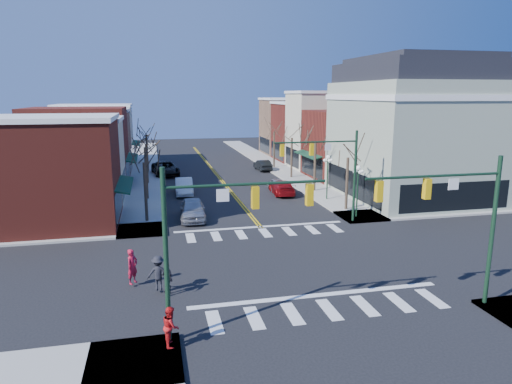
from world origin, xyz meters
TOP-DOWN VIEW (x-y plane):
  - ground at (0.00, 0.00)m, footprint 160.00×160.00m
  - sidewalk_left at (-8.75, 20.00)m, footprint 3.50×70.00m
  - sidewalk_right at (8.75, 20.00)m, footprint 3.50×70.00m
  - bldg_left_brick_a at (-15.50, 11.75)m, footprint 10.00×8.50m
  - bldg_left_stucco_a at (-15.50, 19.50)m, footprint 10.00×7.00m
  - bldg_left_brick_b at (-15.50, 27.50)m, footprint 10.00×9.00m
  - bldg_left_tan at (-15.50, 35.75)m, footprint 10.00×7.50m
  - bldg_left_stucco_b at (-15.50, 43.50)m, footprint 10.00×8.00m
  - bldg_right_brick_a at (15.50, 25.75)m, footprint 10.00×8.50m
  - bldg_right_stucco at (15.50, 33.50)m, footprint 10.00×7.00m
  - bldg_right_brick_b at (15.50, 41.00)m, footprint 10.00×8.00m
  - bldg_right_tan at (15.50, 49.00)m, footprint 10.00×8.00m
  - victorian_corner at (16.50, 14.50)m, footprint 12.25×14.25m
  - traffic_mast_near_left at (-5.55, -7.40)m, footprint 6.60×0.28m
  - traffic_mast_near_right at (5.55, -7.40)m, footprint 6.60×0.28m
  - traffic_mast_far_right at (5.55, 7.40)m, footprint 6.60×0.28m
  - lamppost_corner at (8.20, 8.50)m, footprint 0.36×0.36m
  - lamppost_midblock at (8.20, 15.00)m, footprint 0.36×0.36m
  - tree_left_a at (-8.40, 11.00)m, footprint 0.24×0.24m
  - tree_left_b at (-8.40, 19.00)m, footprint 0.24×0.24m
  - tree_left_c at (-8.40, 27.00)m, footprint 0.24×0.24m
  - tree_left_d at (-8.40, 35.00)m, footprint 0.24×0.24m
  - tree_right_a at (8.40, 11.00)m, footprint 0.24×0.24m
  - tree_right_b at (8.40, 19.00)m, footprint 0.24×0.24m
  - tree_right_c at (8.40, 27.00)m, footprint 0.24×0.24m
  - tree_right_d at (8.40, 35.00)m, footprint 0.24×0.24m
  - car_left_near at (-4.80, 11.06)m, footprint 2.24×5.00m
  - car_left_mid at (-4.80, 20.81)m, footprint 1.82×4.84m
  - car_left_far at (-6.27, 32.43)m, footprint 3.60×6.44m
  - car_right_near at (4.80, 18.57)m, footprint 2.31×5.02m
  - car_right_mid at (4.80, 20.47)m, footprint 1.92×4.03m
  - car_right_far at (6.40, 33.35)m, footprint 1.72×4.32m
  - pedestrian_red_a at (-9.03, -1.36)m, footprint 0.77×0.81m
  - pedestrian_red_b at (-7.34, -7.92)m, footprint 0.63×0.80m
  - pedestrian_dark_a at (-7.30, -2.89)m, footprint 0.74×0.98m
  - pedestrian_dark_b at (-7.72, -2.50)m, footprint 1.22×0.78m

SIDE VIEW (x-z plane):
  - ground at x=0.00m, z-range 0.00..0.00m
  - sidewalk_left at x=-8.75m, z-range 0.00..0.15m
  - sidewalk_right at x=8.75m, z-range 0.00..0.15m
  - car_right_mid at x=4.80m, z-range 0.00..1.33m
  - car_right_far at x=6.40m, z-range 0.00..1.40m
  - car_right_near at x=4.80m, z-range 0.00..1.42m
  - car_left_mid at x=-4.80m, z-range 0.00..1.58m
  - car_left_near at x=-4.80m, z-range 0.00..1.67m
  - car_left_far at x=-6.27m, z-range 0.00..1.70m
  - pedestrian_dark_a at x=-7.30m, z-range 0.15..1.70m
  - pedestrian_red_b at x=-7.34m, z-range 0.15..1.77m
  - pedestrian_dark_b at x=-7.72m, z-range 0.15..1.95m
  - pedestrian_red_a at x=-9.03m, z-range 0.15..2.01m
  - tree_left_c at x=-8.40m, z-range 0.00..4.55m
  - tree_right_a at x=8.40m, z-range 0.00..4.62m
  - tree_left_a at x=-8.40m, z-range 0.00..4.76m
  - tree_right_c at x=8.40m, z-range 0.00..4.83m
  - tree_left_d at x=-8.40m, z-range 0.00..4.90m
  - tree_right_d at x=8.40m, z-range 0.00..4.97m
  - tree_left_b at x=-8.40m, z-range 0.00..5.04m
  - tree_right_b at x=8.40m, z-range 0.00..5.18m
  - lamppost_corner at x=8.20m, z-range 0.80..5.13m
  - lamppost_midblock at x=8.20m, z-range 0.80..5.13m
  - bldg_left_stucco_a at x=-15.50m, z-range 0.00..7.50m
  - bldg_left_tan at x=-15.50m, z-range 0.00..7.80m
  - bldg_left_brick_a at x=-15.50m, z-range 0.00..8.00m
  - bldg_right_brick_a at x=15.50m, z-range 0.00..8.00m
  - bldg_left_stucco_b at x=-15.50m, z-range 0.00..8.20m
  - bldg_left_brick_b at x=-15.50m, z-range 0.00..8.50m
  - bldg_right_brick_b at x=15.50m, z-range 0.00..8.50m
  - bldg_right_tan at x=15.50m, z-range 0.00..9.00m
  - traffic_mast_near_left at x=-5.55m, z-range 1.11..8.31m
  - traffic_mast_near_right at x=5.55m, z-range 1.11..8.31m
  - traffic_mast_far_right at x=5.55m, z-range 1.11..8.31m
  - bldg_right_stucco at x=15.50m, z-range 0.00..10.00m
  - victorian_corner at x=16.50m, z-range 0.01..13.31m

